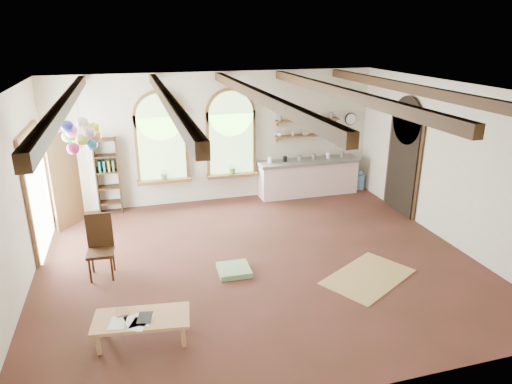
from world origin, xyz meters
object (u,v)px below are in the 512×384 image
object	(u,v)px
side_chair	(102,259)
balloon_cluster	(81,135)
kitchen_counter	(308,177)
coffee_table	(142,320)

from	to	relation	value
side_chair	balloon_cluster	size ratio (longest dim) A/B	0.99
kitchen_counter	balloon_cluster	distance (m)	5.91
side_chair	balloon_cluster	bearing A→B (deg)	99.15
kitchen_counter	coffee_table	xyz separation A→B (m)	(-4.50, -5.00, -0.14)
coffee_table	side_chair	world-z (taller)	side_chair
coffee_table	balloon_cluster	xyz separation A→B (m)	(-0.76, 3.04, 2.00)
coffee_table	side_chair	size ratio (longest dim) A/B	1.23
kitchen_counter	balloon_cluster	xyz separation A→B (m)	(-5.26, -1.96, 1.86)
coffee_table	balloon_cluster	world-z (taller)	balloon_cluster
balloon_cluster	coffee_table	bearing A→B (deg)	-75.94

